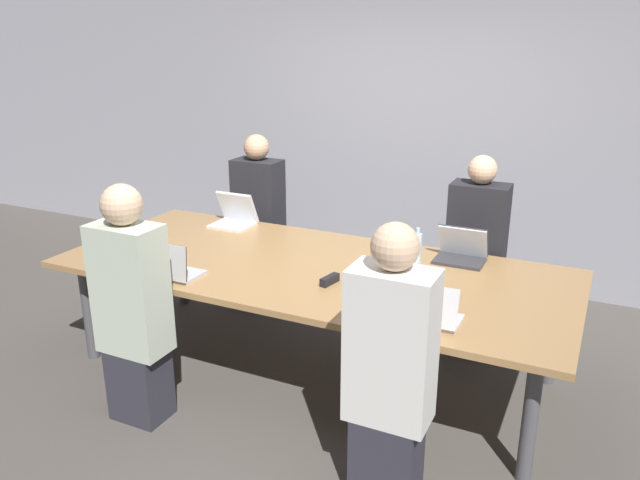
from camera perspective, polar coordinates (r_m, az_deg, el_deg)
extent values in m
plane|color=#4C4742|center=(4.40, -0.71, -11.68)|extent=(24.00, 24.00, 0.00)
cube|color=#9999A3|center=(5.81, 8.58, 10.31)|extent=(12.00, 0.06, 2.80)
cube|color=#9E7547|center=(4.08, -0.75, -2.65)|extent=(3.33, 1.41, 0.04)
cylinder|color=#4C4C51|center=(4.67, -20.42, -6.10)|extent=(0.08, 0.08, 0.72)
cylinder|color=#4C4C51|center=(3.43, 18.64, -15.30)|extent=(0.08, 0.08, 0.72)
cylinder|color=#4C4C51|center=(5.38, -12.51, -2.05)|extent=(0.08, 0.08, 0.72)
cylinder|color=#4C4C51|center=(4.35, 20.55, -7.95)|extent=(0.08, 0.08, 0.72)
cube|color=silver|center=(3.38, 9.98, -7.05)|extent=(0.33, 0.21, 0.02)
cube|color=silver|center=(3.25, 9.64, -5.87)|extent=(0.33, 0.06, 0.21)
cube|color=#0F1933|center=(3.26, 9.69, -5.84)|extent=(0.33, 0.06, 0.21)
cube|color=#2D2D38|center=(3.28, 6.10, -19.04)|extent=(0.32, 0.24, 0.45)
cube|color=silver|center=(2.95, 6.51, -9.67)|extent=(0.40, 0.24, 0.76)
sphere|color=beige|center=(2.75, 6.88, -0.61)|extent=(0.22, 0.22, 0.22)
cylinder|color=white|center=(3.41, 6.11, -5.89)|extent=(0.08, 0.08, 0.10)
cylinder|color=#ADD1E0|center=(3.48, 5.60, -4.44)|extent=(0.07, 0.07, 0.21)
cylinder|color=#ADD1E0|center=(3.43, 5.67, -2.50)|extent=(0.03, 0.03, 0.05)
cube|color=#B7B7BC|center=(4.02, -12.93, -3.01)|extent=(0.31, 0.22, 0.02)
cube|color=#B7B7BC|center=(3.90, -14.05, -1.90)|extent=(0.32, 0.03, 0.22)
cube|color=black|center=(3.91, -13.95, -1.86)|extent=(0.31, 0.03, 0.22)
cube|color=#2D2D38|center=(3.96, -16.12, -12.41)|extent=(0.32, 0.24, 0.45)
cube|color=beige|center=(3.70, -16.96, -4.32)|extent=(0.40, 0.24, 0.76)
sphere|color=beige|center=(3.54, -17.70, 3.10)|extent=(0.23, 0.23, 0.23)
cylinder|color=brown|center=(4.18, -14.99, -1.93)|extent=(0.07, 0.07, 0.08)
cube|color=#333338|center=(4.23, 12.61, -1.88)|extent=(0.32, 0.23, 0.02)
cube|color=#333338|center=(4.26, 12.96, -0.05)|extent=(0.33, 0.11, 0.22)
cube|color=silver|center=(4.25, 12.93, -0.15)|extent=(0.32, 0.11, 0.21)
cube|color=#2D2D38|center=(4.79, 13.59, -6.54)|extent=(0.32, 0.24, 0.45)
cube|color=#232328|center=(4.57, 14.16, 0.35)|extent=(0.40, 0.24, 0.76)
sphere|color=beige|center=(4.45, 14.64, 6.24)|extent=(0.20, 0.20, 0.20)
cylinder|color=#ADD1E0|center=(4.16, 8.87, -0.72)|extent=(0.06, 0.06, 0.19)
cylinder|color=#ADD1E0|center=(4.13, 8.95, 0.82)|extent=(0.03, 0.03, 0.04)
cube|color=silver|center=(4.93, -8.02, 1.35)|extent=(0.31, 0.26, 0.02)
cube|color=silver|center=(4.96, -7.55, 3.07)|extent=(0.32, 0.12, 0.24)
cube|color=silver|center=(4.96, -7.61, 2.99)|extent=(0.31, 0.12, 0.24)
cube|color=#2D2D38|center=(5.46, -5.46, -2.90)|extent=(0.32, 0.24, 0.45)
cube|color=#232328|center=(5.27, -5.66, 3.24)|extent=(0.40, 0.24, 0.76)
sphere|color=tan|center=(5.16, -5.83, 8.44)|extent=(0.21, 0.21, 0.21)
cube|color=black|center=(3.78, 0.89, -3.67)|extent=(0.07, 0.16, 0.05)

